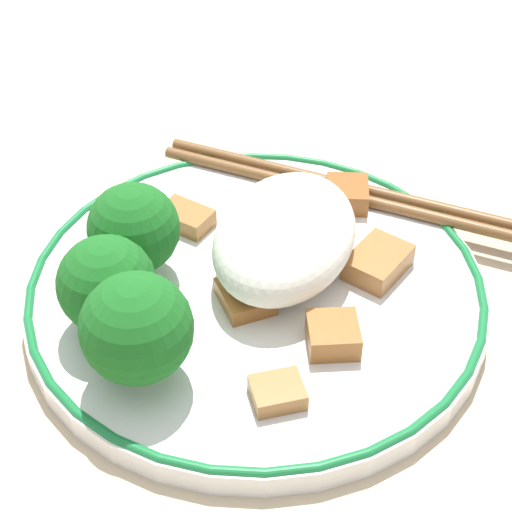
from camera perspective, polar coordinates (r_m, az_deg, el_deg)
name	(u,v)px	position (r m, az deg, el deg)	size (l,w,h in m)	color
ground_plane	(256,302)	(0.48, 0.00, -3.07)	(3.00, 3.00, 0.00)	#C6B28E
plate	(256,290)	(0.47, 0.00, -2.30)	(0.25, 0.25, 0.02)	white
rice_mound	(285,237)	(0.46, 1.94, 1.30)	(0.10, 0.07, 0.05)	white
broccoli_back_left	(134,229)	(0.46, -8.15, 1.78)	(0.05, 0.05, 0.06)	#7FB756
broccoli_back_center	(107,285)	(0.43, -9.93, -1.91)	(0.05, 0.05, 0.05)	#7FB756
broccoli_back_right	(137,329)	(0.40, -7.97, -4.83)	(0.05, 0.05, 0.06)	#7FB756
meat_near_front	(347,194)	(0.52, 6.09, 4.12)	(0.03, 0.03, 0.01)	brown
meat_near_left	(244,296)	(0.45, -0.81, -2.68)	(0.04, 0.04, 0.01)	#995B28
meat_near_right	(378,262)	(0.48, 8.13, -0.41)	(0.04, 0.04, 0.01)	#9E6633
meat_near_back	(333,335)	(0.43, 5.16, -5.26)	(0.03, 0.03, 0.01)	#995B28
meat_on_rice_edge	(186,218)	(0.51, -4.71, 2.57)	(0.03, 0.03, 0.01)	#9E6633
meat_mid_left	(278,393)	(0.41, 1.44, -9.09)	(0.03, 0.03, 0.01)	#9E6633
chopsticks	(343,190)	(0.53, 5.82, 4.43)	(0.03, 0.24, 0.01)	brown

